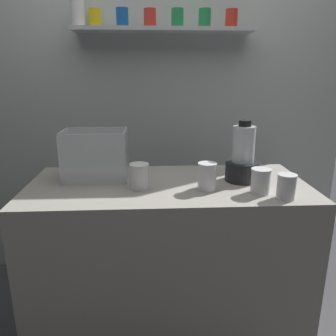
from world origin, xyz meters
name	(u,v)px	position (x,y,z in m)	size (l,w,h in m)	color
ground_plane	(168,330)	(0.00, 0.00, 0.00)	(8.00, 8.00, 0.00)	#4C4C51
counter	(168,262)	(0.00, 0.00, 0.45)	(1.40, 0.64, 0.90)	#9E998E
back_wall_unit	(162,97)	(0.00, 0.77, 1.27)	(2.60, 0.24, 2.50)	silver
carrot_display_bin	(96,163)	(-0.37, 0.10, 0.98)	(0.32, 0.21, 0.25)	white
blender_pitcher	(243,159)	(0.38, 0.02, 1.02)	(0.17, 0.17, 0.31)	black
juice_cup_beet_far_left	(139,177)	(-0.14, -0.07, 0.96)	(0.09, 0.09, 0.12)	white
juice_cup_beet_left	(207,178)	(0.18, -0.10, 0.96)	(0.09, 0.09, 0.13)	white
juice_cup_orange_middle	(260,182)	(0.42, -0.16, 0.95)	(0.09, 0.09, 0.12)	white
juice_cup_carrot_right	(286,188)	(0.51, -0.24, 0.95)	(0.08, 0.08, 0.11)	white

